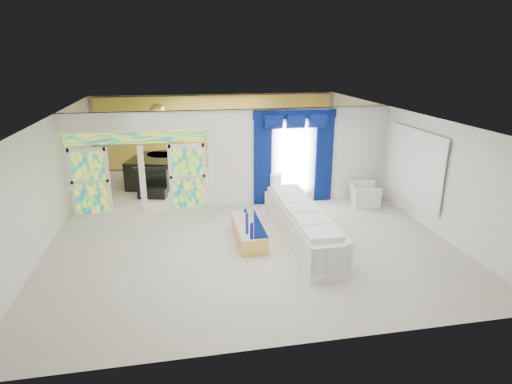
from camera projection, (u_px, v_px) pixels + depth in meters
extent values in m
plane|color=#B7AF9E|center=(239.00, 215.00, 12.60)|extent=(12.00, 12.00, 0.00)
cube|color=white|center=(300.00, 155.00, 13.44)|extent=(5.70, 0.18, 3.00)
cube|color=white|center=(135.00, 121.00, 12.18)|extent=(4.30, 0.18, 0.55)
cube|color=#994C3F|center=(90.00, 181.00, 12.47)|extent=(0.95, 0.04, 2.00)
cube|color=#994C3F|center=(188.00, 176.00, 12.97)|extent=(0.95, 0.04, 2.00)
cube|color=#994C3F|center=(136.00, 138.00, 12.33)|extent=(4.00, 0.05, 0.35)
cube|color=white|center=(294.00, 158.00, 13.32)|extent=(1.00, 0.02, 2.30)
cube|color=#030B47|center=(263.00, 161.00, 13.13)|extent=(0.55, 0.10, 2.80)
cube|color=#030B47|center=(324.00, 158.00, 13.48)|extent=(0.55, 0.10, 2.80)
cube|color=#030B47|center=(295.00, 114.00, 12.86)|extent=(2.60, 0.12, 0.25)
cube|color=white|center=(414.00, 165.00, 12.04)|extent=(0.04, 2.70, 1.90)
cube|color=gold|center=(218.00, 131.00, 17.63)|extent=(9.70, 0.12, 2.90)
cube|color=white|center=(302.00, 226.00, 10.77)|extent=(0.91, 4.26, 0.81)
cube|color=gold|center=(248.00, 232.00, 10.88)|extent=(0.65, 1.96, 0.44)
cube|color=silver|center=(285.00, 197.00, 13.47)|extent=(1.33, 0.56, 0.43)
cylinder|color=white|center=(276.00, 183.00, 13.26)|extent=(0.36, 0.36, 0.58)
imported|color=white|center=(363.00, 194.00, 13.40)|extent=(1.09, 1.19, 0.67)
cube|color=black|center=(154.00, 171.00, 15.44)|extent=(1.97, 2.31, 1.00)
cube|color=black|center=(153.00, 193.00, 14.06)|extent=(0.99, 0.59, 0.31)
cube|color=tan|center=(95.00, 190.00, 13.59)|extent=(0.65, 0.61, 0.79)
sphere|color=gold|center=(157.00, 112.00, 14.54)|extent=(0.60, 0.60, 0.60)
cylinder|color=navy|center=(252.00, 229.00, 10.26)|extent=(0.09, 0.09, 0.21)
cylinder|color=white|center=(246.00, 217.00, 11.13)|extent=(0.11, 0.11, 0.11)
cylinder|color=navy|center=(245.00, 214.00, 11.26)|extent=(0.08, 0.08, 0.19)
cylinder|color=navy|center=(247.00, 219.00, 10.76)|extent=(0.08, 0.08, 0.27)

